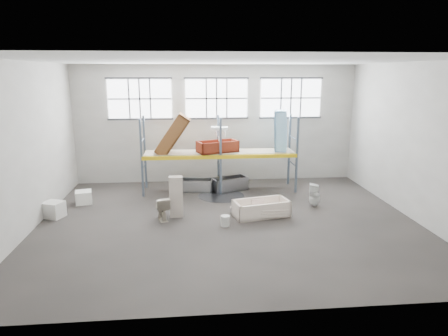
{
  "coord_description": "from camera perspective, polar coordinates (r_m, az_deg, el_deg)",
  "views": [
    {
      "loc": [
        -1.23,
        -11.87,
        4.65
      ],
      "look_at": [
        0.0,
        1.5,
        1.4
      ],
      "focal_mm": 31.59,
      "sensor_mm": 36.0,
      "label": 1
    }
  ],
  "objects": [
    {
      "name": "sink_on_shelf",
      "position": [
        15.35,
        -0.68,
        4.02
      ],
      "size": [
        0.79,
        0.7,
        0.58
      ],
      "primitive_type": "imported",
      "rotation": [
        0.0,
        0.0,
        -0.37
      ],
      "color": "white",
      "rests_on": "rust_tub_flat"
    },
    {
      "name": "rack_upright_rb",
      "position": [
        16.82,
        9.42,
        2.63
      ],
      "size": [
        0.08,
        0.08,
        3.0
      ],
      "primitive_type": "cube",
      "color": "slate",
      "rests_on": "floor"
    },
    {
      "name": "steel_tub_right",
      "position": [
        16.02,
        0.78,
        -2.28
      ],
      "size": [
        1.58,
        1.14,
        0.53
      ],
      "primitive_type": null,
      "rotation": [
        0.0,
        0.0,
        0.37
      ],
      "color": "#95969C",
      "rests_on": "floor"
    },
    {
      "name": "wet_patch",
      "position": [
        15.34,
        -0.41,
        -4.03
      ],
      "size": [
        1.8,
        1.8,
        0.0
      ],
      "primitive_type": "cylinder",
      "color": "black",
      "rests_on": "floor"
    },
    {
      "name": "toilet_beige",
      "position": [
        12.98,
        -8.96,
        -5.74
      ],
      "size": [
        0.62,
        0.85,
        0.77
      ],
      "primitive_type": "imported",
      "rotation": [
        0.0,
        0.0,
        3.41
      ],
      "color": "beige",
      "rests_on": "floor"
    },
    {
      "name": "window_mid",
      "position": [
        16.89,
        -1.09,
        10.04
      ],
      "size": [
        2.6,
        0.04,
        1.6
      ],
      "primitive_type": "cube",
      "color": "white",
      "rests_on": "wall_back"
    },
    {
      "name": "blue_tub_upright",
      "position": [
        15.93,
        8.21,
        5.33
      ],
      "size": [
        0.71,
        0.88,
        1.64
      ],
      "primitive_type": null,
      "rotation": [
        0.0,
        1.54,
        -0.28
      ],
      "color": "#94D1F5",
      "rests_on": "shelf_deck"
    },
    {
      "name": "steel_tub_left",
      "position": [
        15.95,
        -4.05,
        -2.47
      ],
      "size": [
        1.41,
        0.82,
        0.49
      ],
      "primitive_type": null,
      "rotation": [
        0.0,
        0.0,
        -0.16
      ],
      "color": "#AEB2B7",
      "rests_on": "floor"
    },
    {
      "name": "bucket",
      "position": [
        12.38,
        0.18,
        -7.64
      ],
      "size": [
        0.33,
        0.33,
        0.33
      ],
      "primitive_type": "cylinder",
      "rotation": [
        0.0,
        0.0,
        -0.17
      ],
      "color": "silver",
      "rests_on": "floor"
    },
    {
      "name": "window_left",
      "position": [
        16.96,
        -12.09,
        9.76
      ],
      "size": [
        2.6,
        0.04,
        1.6
      ],
      "primitive_type": "cube",
      "color": "white",
      "rests_on": "wall_back"
    },
    {
      "name": "cistern_spare",
      "position": [
        13.55,
        4.81,
        -5.26
      ],
      "size": [
        0.45,
        0.25,
        0.4
      ],
      "primitive_type": "cube",
      "rotation": [
        0.0,
        0.0,
        0.13
      ],
      "color": "beige",
      "rests_on": "bathtub_beige"
    },
    {
      "name": "toilet_white",
      "position": [
        14.4,
        12.97,
        -3.82
      ],
      "size": [
        0.48,
        0.47,
        0.84
      ],
      "primitive_type": "imported",
      "rotation": [
        0.0,
        0.0,
        -1.86
      ],
      "color": "white",
      "rests_on": "floor"
    },
    {
      "name": "rack_upright_ma",
      "position": [
        15.15,
        -0.48,
        1.61
      ],
      "size": [
        0.08,
        0.08,
        3.0
      ],
      "primitive_type": "cube",
      "color": "slate",
      "rests_on": "floor"
    },
    {
      "name": "rust_tub_flat",
      "position": [
        15.58,
        -0.94,
        3.14
      ],
      "size": [
        1.73,
        1.21,
        0.44
      ],
      "primitive_type": null,
      "rotation": [
        0.0,
        0.0,
        0.33
      ],
      "color": "maroon",
      "rests_on": "shelf_deck"
    },
    {
      "name": "cistern_tall",
      "position": [
        13.08,
        -6.93,
        -4.15
      ],
      "size": [
        0.44,
        0.29,
        1.37
      ],
      "primitive_type": "cube",
      "rotation": [
        0.0,
        0.0,
        0.0
      ],
      "color": "beige",
      "rests_on": "floor"
    },
    {
      "name": "wall_right",
      "position": [
        14.09,
        25.99,
        3.45
      ],
      "size": [
        0.1,
        10.0,
        5.0
      ],
      "primitive_type": "cube",
      "color": "#B1ADA5",
      "rests_on": "ground"
    },
    {
      "name": "carton_near",
      "position": [
        14.21,
        -23.45,
        -5.54
      ],
      "size": [
        0.77,
        0.73,
        0.53
      ],
      "primitive_type": "cube",
      "rotation": [
        0.0,
        0.0,
        -0.4
      ],
      "color": "silver",
      "rests_on": "floor"
    },
    {
      "name": "window_right",
      "position": [
        17.41,
        9.64,
        9.96
      ],
      "size": [
        2.6,
        0.04,
        1.6
      ],
      "primitive_type": "cube",
      "color": "white",
      "rests_on": "wall_back"
    },
    {
      "name": "ceiling",
      "position": [
        11.94,
        0.68,
        15.53
      ],
      "size": [
        12.0,
        10.0,
        0.1
      ],
      "primitive_type": "cube",
      "color": "silver",
      "rests_on": "ground"
    },
    {
      "name": "rack_upright_mb",
      "position": [
        16.32,
        -0.84,
        2.48
      ],
      "size": [
        0.08,
        0.08,
        3.0
      ],
      "primitive_type": "cube",
      "color": "slate",
      "rests_on": "floor"
    },
    {
      "name": "rack_upright_la",
      "position": [
        15.2,
        -11.83,
        1.36
      ],
      "size": [
        0.08,
        0.08,
        3.0
      ],
      "primitive_type": "cube",
      "color": "slate",
      "rests_on": "floor"
    },
    {
      "name": "carton_far",
      "position": [
        15.28,
        -19.64,
        -4.01
      ],
      "size": [
        0.67,
        0.67,
        0.47
      ],
      "primitive_type": "cube",
      "rotation": [
        0.0,
        0.0,
        0.23
      ],
      "color": "white",
      "rests_on": "floor"
    },
    {
      "name": "rack_beam_front",
      "position": [
        15.15,
        -0.48,
        1.61
      ],
      "size": [
        6.0,
        0.1,
        0.14
      ],
      "primitive_type": "cube",
      "color": "yellow",
      "rests_on": "floor"
    },
    {
      "name": "rack_beam_back",
      "position": [
        16.32,
        -0.84,
        2.48
      ],
      "size": [
        6.0,
        0.1,
        0.14
      ],
      "primitive_type": "cube",
      "color": "yellow",
      "rests_on": "floor"
    },
    {
      "name": "bathtub_beige",
      "position": [
        13.23,
        5.4,
        -5.81
      ],
      "size": [
        1.95,
        1.22,
        0.53
      ],
      "primitive_type": null,
      "rotation": [
        0.0,
        0.0,
        0.21
      ],
      "color": "#F9E4D1",
      "rests_on": "floor"
    },
    {
      "name": "shelf_deck",
      "position": [
        15.72,
        -0.67,
        2.35
      ],
      "size": [
        5.9,
        1.1,
        0.03
      ],
      "primitive_type": "cube",
      "color": "gray",
      "rests_on": "floor"
    },
    {
      "name": "wall_back",
      "position": [
        17.1,
        -1.1,
        6.38
      ],
      "size": [
        12.0,
        0.1,
        5.0
      ],
      "primitive_type": "cube",
      "color": "#A19E95",
      "rests_on": "ground"
    },
    {
      "name": "sink_in_tub",
      "position": [
        13.41,
        1.82,
        -5.97
      ],
      "size": [
        0.51,
        0.51,
        0.15
      ],
      "primitive_type": "imported",
      "rotation": [
        0.0,
        0.0,
        0.18
      ],
      "color": "beige",
      "rests_on": "bathtub_beige"
    },
    {
      "name": "floor",
      "position": [
        12.82,
        0.62,
        -7.89
      ],
      "size": [
        12.0,
        10.0,
        0.1
      ],
      "primitive_type": "cube",
      "color": "#463F3B",
      "rests_on": "ground"
    },
    {
      "name": "wall_front",
      "position": [
        7.25,
        4.75,
        -3.67
      ],
      "size": [
        12.0,
        0.1,
        5.0
      ],
      "primitive_type": "cube",
      "color": "#BBB7AC",
      "rests_on": "ground"
    },
    {
      "name": "rust_tub_tilted",
      "position": [
        15.48,
        -7.45,
        4.74
      ],
      "size": [
        1.44,
        0.86,
        1.73
      ],
      "primitive_type": null,
      "rotation": [
        0.0,
        -0.96,
        -0.03
      ],
      "color": "brown",
      "rests_on": "shelf_deck"
    },
    {
      "name": "rack_upright_ra",
      "position": [
        15.68,
        10.51,
        1.79
      ],
      "size": [
        0.08,
        0.08,
        3.0
      ],
      "primitive_type": "cube",
      "color": "slate",
      "rests_on": "floor"
    },
    {
      "name": "rack_upright_lb",
      "position": [
        16.37,
        -11.37,
        2.25
      ],
      "size": [
        0.08,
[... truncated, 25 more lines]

